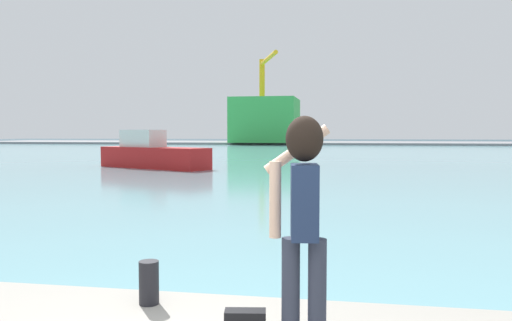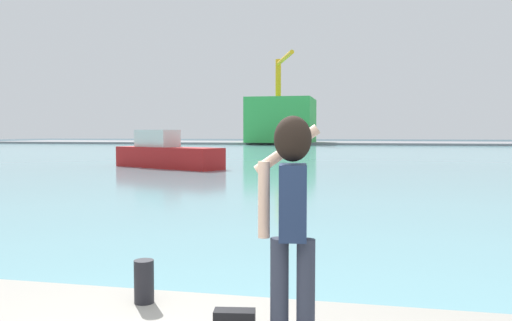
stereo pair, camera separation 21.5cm
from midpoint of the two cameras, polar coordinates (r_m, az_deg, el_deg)
name	(u,v)px [view 1 (the left image)]	position (r m, az deg, el deg)	size (l,w,h in m)	color
ground_plane	(337,153)	(52.88, 8.96, 0.85)	(220.00, 220.00, 0.00)	#334751
harbor_water	(337,152)	(54.88, 9.00, 0.95)	(140.00, 100.00, 0.02)	#6BA8B2
far_shore_dock	(341,143)	(94.85, 9.45, 1.96)	(140.00, 20.00, 0.38)	gray
person_photographer	(303,206)	(3.83, 3.66, -5.12)	(0.53, 0.55, 1.74)	#2D3342
harbor_bollard	(149,283)	(5.04, -13.16, -13.20)	(0.19, 0.19, 0.41)	black
boat_moored	(152,154)	(30.24, -11.82, 0.71)	(7.48, 4.91, 2.22)	#B21919
warehouse_left	(266,120)	(90.24, 1.01, 4.52)	(11.18, 11.81, 7.74)	green
port_crane	(264,88)	(90.86, 0.82, 8.09)	(5.13, 13.55, 14.95)	yellow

